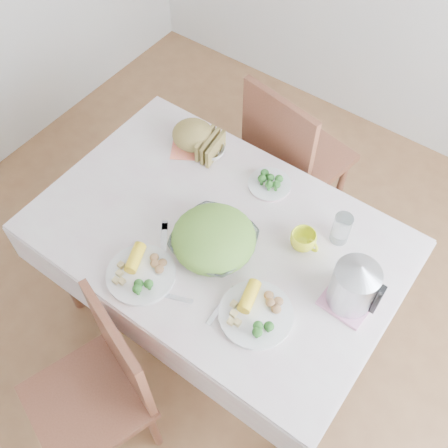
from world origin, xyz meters
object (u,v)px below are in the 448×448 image
Objects in this scene: chair_near at (87,401)px; dinner_plate_right at (256,315)px; dinner_plate_left at (141,275)px; electric_kettle at (354,285)px; dining_table at (218,279)px; salad_bowl at (214,242)px; yellow_mug at (303,240)px; chair_far at (299,160)px.

chair_near is 0.76m from dinner_plate_right.
dinner_plate_left is 0.47m from dinner_plate_right.
chair_near is at bearing -82.82° from dinner_plate_left.
electric_kettle reaches higher than dinner_plate_right.
dinner_plate_right is at bearing -32.69° from dining_table.
dining_table is 0.43m from salad_bowl.
salad_bowl is (0.03, -0.07, 0.43)m from dining_table.
chair_near is 1.07m from yellow_mug.
dining_table is 4.98× the size of dinner_plate_right.
dinner_plate_left is (-0.06, 0.45, 0.31)m from chair_near.
salad_bowl is at bearing 106.08° from chair_far.
electric_kettle is (0.64, -0.76, 0.42)m from chair_far.
chair_far is at bearing 108.74° from chair_near.
salad_bowl is at bearing 153.65° from dinner_plate_right.
dinner_plate_left is 0.81m from electric_kettle.
chair_near is 1.13m from electric_kettle.
dining_table is at bearing 115.67° from salad_bowl.
dinner_plate_right is (0.46, 0.12, 0.00)m from dinner_plate_left.
yellow_mug is at bearing 37.20° from salad_bowl.
salad_bowl is 0.34m from dinner_plate_right.
yellow_mug is 0.30m from electric_kettle.
dining_table is 0.57m from dinner_plate_right.
yellow_mug is (0.37, -0.65, 0.34)m from chair_far.
chair_near reaches higher than dinner_plate_right.
dining_table is at bearing 70.89° from dinner_plate_left.
dinner_plate_right is 1.19× the size of electric_kettle.
dining_table is at bearing -176.55° from electric_kettle.
chair_far is (0.01, 1.59, 0.00)m from chair_near.
salad_bowl is 1.17× the size of dinner_plate_left.
electric_kettle is (0.25, 0.26, 0.11)m from dinner_plate_right.
electric_kettle reaches higher than chair_near.
yellow_mug is at bearing 93.51° from dinner_plate_right.
dinner_plate_right is at bearing 73.91° from chair_near.
chair_near is 3.46× the size of dinner_plate_left.
electric_kettle is at bearing -22.30° from yellow_mug.
dinner_plate_right is at bearing -26.35° from salad_bowl.
yellow_mug is at bearing 130.15° from chair_far.
chair_far is 3.70× the size of dinner_plate_left.
chair_far reaches higher than dinner_plate_left.
dinner_plate_right is 0.37m from yellow_mug.
yellow_mug is at bearing 25.55° from dining_table.
yellow_mug is (0.43, 0.49, 0.03)m from dinner_plate_left.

